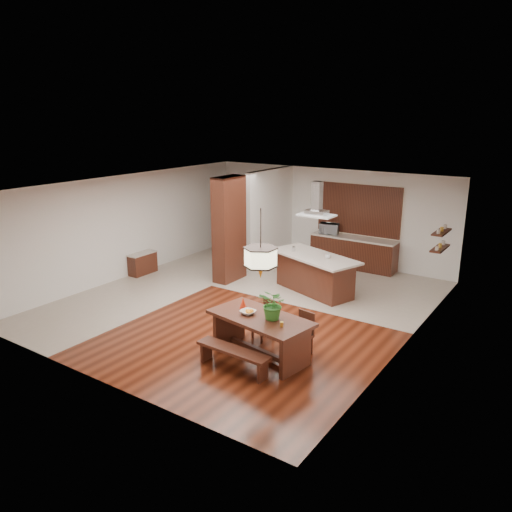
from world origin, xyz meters
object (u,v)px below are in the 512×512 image
Objects in this scene: dining_chair_left at (263,320)px; island_cup at (328,256)px; dining_chair_right at (301,334)px; kitchen_island at (314,273)px; dining_bench at (233,359)px; hallway_console at (143,263)px; foliage_plant at (274,304)px; fruit_bowl at (248,312)px; range_hood at (317,199)px; microwave at (329,228)px; pendant_lantern at (261,244)px; dining_table at (260,327)px.

island_cup is at bearing 109.27° from dining_chair_left.
kitchen_island reaches higher than dining_chair_right.
dining_chair_left is (-0.27, 1.39, 0.21)m from dining_bench.
island_cup reaches higher than hallway_console.
hallway_console is at bearing -165.91° from island_cup.
dining_bench is (5.55, -3.08, -0.10)m from hallway_console.
foliage_plant is 2.08× the size of fruit_bowl.
foliage_plant is (-0.32, -0.49, 0.70)m from dining_chair_right.
foliage_plant is at bearing -73.70° from range_hood.
kitchen_island is (-0.44, 3.10, 0.09)m from dining_chair_left.
dining_chair_right is (0.71, 1.23, 0.21)m from dining_bench.
island_cup is 2.97m from microwave.
dining_bench is 0.96m from fruit_bowl.
microwave reaches higher than fruit_bowl.
dining_chair_left is at bearing 99.51° from fruit_bowl.
pendant_lantern is at bearing -174.36° from foliage_plant.
foliage_plant is 1.04× the size of microwave.
microwave is (-1.42, 6.39, 0.24)m from fruit_bowl.
dining_bench is 11.92× the size of island_cup.
fruit_bowl is at bearing -23.89° from hallway_console.
dining_chair_left is at bearing 100.95° from dining_bench.
kitchen_island reaches higher than dining_bench.
dining_chair_right is 0.94× the size of range_hood.
microwave is (-1.69, 6.37, -1.14)m from pendant_lantern.
dining_chair_right is 3.56m from kitchen_island.
dining_chair_right is 1.48× the size of microwave.
microwave is (-2.29, 5.85, 0.68)m from dining_chair_right.
island_cup is (-0.03, 3.00, 0.64)m from dining_chair_left.
range_hood is at bearing 106.30° from foliage_plant.
hallway_console is 0.59× the size of dining_bench.
hallway_console is at bearing -163.64° from range_hood.
kitchen_island is at bearing 122.54° from dining_chair_right.
dining_bench is at bearing -99.61° from pendant_lantern.
pendant_lantern reaches higher than fruit_bowl.
fruit_bowl is 4.18m from range_hood.
dining_table is 3.74m from island_cup.
dining_chair_left is at bearing -62.28° from kitchen_island.
island_cup is (0.41, -0.10, 0.54)m from kitchen_island.
island_cup is at bearing 6.04° from kitchen_island.
kitchen_island is at bearing 166.31° from island_cup.
island_cup is (0.41, -0.10, -1.40)m from range_hood.
foliage_plant is at bearing 61.83° from dining_bench.
foliage_plant reaches higher than dining_chair_left.
dining_chair_right reaches higher than dining_bench.
dining_bench is 1.76× the size of dining_chair_left.
dining_table is 16.98× the size of island_cup.
range_hood is 1.47m from island_cup.
hallway_console is 7.00× the size of island_cup.
dining_chair_right is 1.98m from pendant_lantern.
island_cup reaches higher than kitchen_island.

